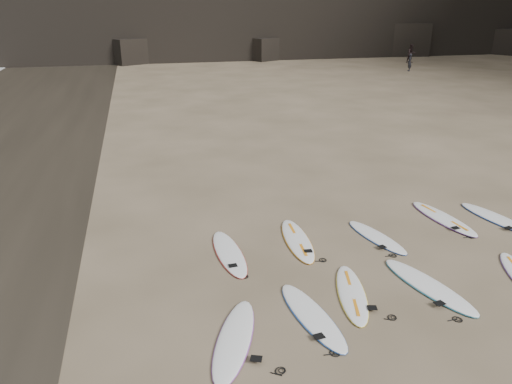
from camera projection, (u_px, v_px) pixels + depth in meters
ground at (387, 290)px, 11.48m from camera, size 240.00×240.00×0.00m
surfboard_0 at (234, 339)px, 9.76m from camera, size 1.59×2.73×0.10m
surfboard_1 at (312, 316)px, 10.48m from camera, size 1.04×2.71×0.10m
surfboard_2 at (352, 293)px, 11.28m from camera, size 1.21×2.56×0.09m
surfboard_3 at (429, 285)px, 11.58m from camera, size 1.36×2.88×0.10m
surfboard_5 at (229, 253)px, 13.07m from camera, size 0.80×2.70×0.10m
surfboard_6 at (297, 240)px, 13.76m from camera, size 0.84×2.73×0.10m
surfboard_7 at (377, 237)px, 13.95m from camera, size 1.12×2.44×0.09m
surfboard_8 at (443, 218)px, 15.12m from camera, size 1.02×2.83×0.10m
surfboard_9 at (497, 218)px, 15.11m from camera, size 1.18×2.74×0.10m
person_a at (410, 62)px, 45.30m from camera, size 0.51×0.64×1.55m
person_b at (411, 54)px, 51.10m from camera, size 0.90×0.71×1.85m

